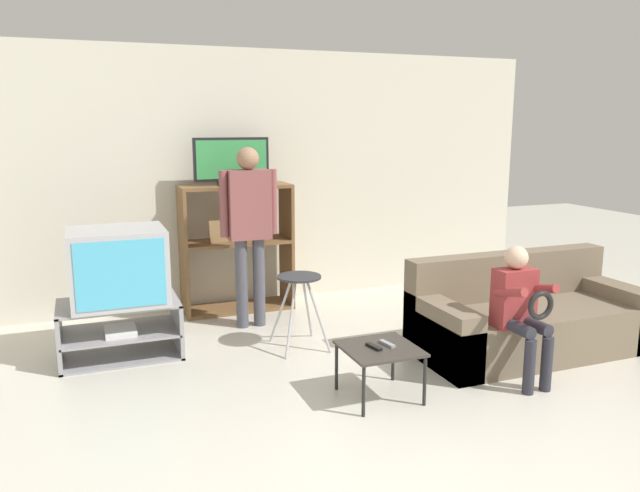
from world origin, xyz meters
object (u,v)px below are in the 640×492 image
object	(u,v)px
snack_table	(380,352)
television_main	(118,266)
remote_control_black	(374,347)
person_standing_adult	(249,219)
television_flat	(232,163)
tv_stand	(120,330)
couch	(526,319)
person_seated_child	(520,304)
folding_stool	(299,288)
media_shelf	(236,247)
remote_control_white	(387,344)

from	to	relation	value
snack_table	television_main	bearing A→B (deg)	137.66
remote_control_black	person_standing_adult	world-z (taller)	person_standing_adult
television_flat	tv_stand	bearing A→B (deg)	-142.24
television_flat	couch	xyz separation A→B (m)	(1.99, -1.99, -1.22)
television_flat	person_seated_child	xyz separation A→B (m)	(1.51, -2.47, -0.91)
television_main	couch	size ratio (longest dim) A/B	0.38
tv_stand	television_flat	xyz separation A→B (m)	(1.17, 0.91, 1.26)
television_main	television_flat	world-z (taller)	television_flat
person_seated_child	television_flat	bearing A→B (deg)	121.51
person_standing_adult	person_seated_child	size ratio (longest dim) A/B	1.66
folding_stool	person_standing_adult	size ratio (longest dim) A/B	0.38
television_main	snack_table	xyz separation A→B (m)	(1.59, -1.45, -0.42)
media_shelf	television_flat	xyz separation A→B (m)	(-0.03, -0.02, 0.84)
tv_stand	media_shelf	xyz separation A→B (m)	(1.20, 0.93, 0.43)
tv_stand	snack_table	distance (m)	2.18
television_flat	remote_control_white	size ratio (longest dim) A/B	5.15
snack_table	couch	distance (m)	1.60
television_main	snack_table	world-z (taller)	television_main
remote_control_black	remote_control_white	size ratio (longest dim) A/B	1.00
television_flat	snack_table	distance (m)	2.67
couch	snack_table	bearing A→B (deg)	-166.12
tv_stand	snack_table	xyz separation A→B (m)	(1.61, -1.46, 0.11)
media_shelf	snack_table	size ratio (longest dim) A/B	2.55
tv_stand	couch	world-z (taller)	couch
couch	media_shelf	bearing A→B (deg)	134.37
television_main	person_standing_adult	size ratio (longest dim) A/B	0.44
person_standing_adult	person_seated_child	xyz separation A→B (m)	(1.50, -1.92, -0.43)
tv_stand	television_flat	size ratio (longest dim) A/B	1.27
folding_stool	television_flat	bearing A→B (deg)	101.59
tv_stand	couch	xyz separation A→B (m)	(3.16, -1.08, 0.04)
person_standing_adult	media_shelf	bearing A→B (deg)	88.72
person_seated_child	television_main	bearing A→B (deg)	149.79
tv_stand	person_standing_adult	size ratio (longest dim) A/B	0.57
person_seated_child	person_standing_adult	bearing A→B (deg)	127.89
remote_control_black	folding_stool	bearing A→B (deg)	85.57
television_flat	person_seated_child	world-z (taller)	television_flat
television_flat	person_seated_child	size ratio (longest dim) A/B	0.74
media_shelf	couch	size ratio (longest dim) A/B	0.66
couch	person_standing_adult	world-z (taller)	person_standing_adult
television_main	media_shelf	size ratio (longest dim) A/B	0.58
couch	person_seated_child	world-z (taller)	person_seated_child
folding_stool	tv_stand	bearing A→B (deg)	166.92
television_flat	remote_control_white	bearing A→B (deg)	-77.95
folding_stool	television_main	bearing A→B (deg)	167.14
television_main	tv_stand	bearing A→B (deg)	150.04
television_main	couch	distance (m)	3.36
remote_control_white	tv_stand	bearing A→B (deg)	128.58
remote_control_white	television_main	bearing A→B (deg)	128.48
television_flat	remote_control_white	world-z (taller)	television_flat
person_seated_child	media_shelf	bearing A→B (deg)	120.81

